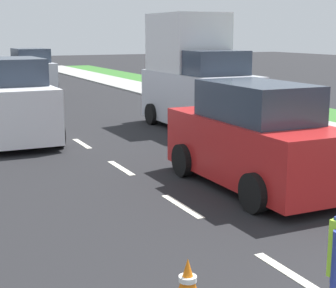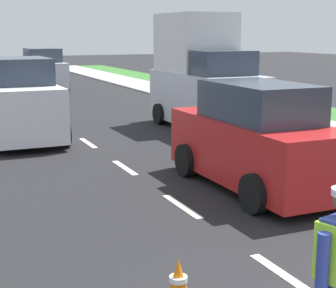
% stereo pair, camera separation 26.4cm
% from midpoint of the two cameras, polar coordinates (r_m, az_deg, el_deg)
% --- Properties ---
extents(ground_plane, '(96.00, 96.00, 0.00)m').
position_cam_midpoint_polar(ground_plane, '(23.94, -15.63, 4.04)').
color(ground_plane, black).
extents(sidewalk_right, '(2.40, 72.00, 0.14)m').
position_cam_midpoint_polar(sidewalk_right, '(16.96, 16.37, 1.06)').
color(sidewalk_right, '#9E9E99').
rests_on(sidewalk_right, ground).
extents(lane_center_line, '(0.14, 46.40, 0.01)m').
position_cam_midpoint_polar(lane_center_line, '(28.06, -17.12, 5.01)').
color(lane_center_line, silver).
rests_on(lane_center_line, ground).
extents(traffic_cone_near, '(0.36, 0.36, 0.55)m').
position_cam_midpoint_polar(traffic_cone_near, '(6.15, 0.80, -14.24)').
color(traffic_cone_near, black).
rests_on(traffic_cone_near, ground).
extents(delivery_truck, '(2.16, 4.60, 3.54)m').
position_cam_midpoint_polar(delivery_truck, '(17.06, 2.48, 7.03)').
color(delivery_truck, silver).
rests_on(delivery_truck, ground).
extents(car_outgoing_ahead, '(1.87, 4.22, 2.04)m').
position_cam_midpoint_polar(car_outgoing_ahead, '(10.53, 8.18, 0.46)').
color(car_outgoing_ahead, red).
rests_on(car_outgoing_ahead, ground).
extents(car_oncoming_lead, '(2.00, 3.89, 2.28)m').
position_cam_midpoint_polar(car_oncoming_lead, '(15.48, -16.25, 4.07)').
color(car_oncoming_lead, silver).
rests_on(car_oncoming_lead, ground).
extents(car_outgoing_far, '(2.10, 4.24, 2.14)m').
position_cam_midpoint_polar(car_outgoing_far, '(29.72, -14.35, 7.42)').
color(car_outgoing_far, silver).
rests_on(car_outgoing_far, ground).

